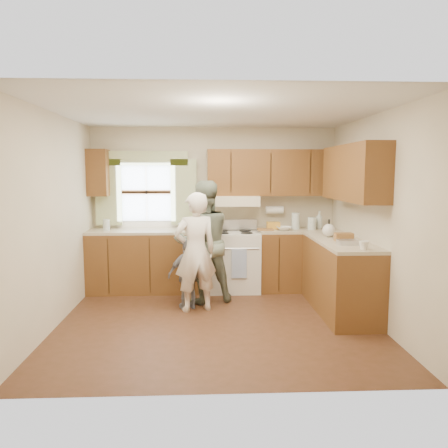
{
  "coord_description": "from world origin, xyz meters",
  "views": [
    {
      "loc": [
        -0.15,
        -5.13,
        1.81
      ],
      "look_at": [
        0.1,
        0.4,
        1.15
      ],
      "focal_mm": 35.0,
      "sensor_mm": 36.0,
      "label": 1
    }
  ],
  "objects_px": {
    "stove": "(234,260)",
    "child": "(188,274)",
    "woman_right": "(204,242)",
    "woman_left": "(195,252)"
  },
  "relations": [
    {
      "from": "stove",
      "to": "woman_right",
      "type": "distance_m",
      "value": 0.84
    },
    {
      "from": "woman_right",
      "to": "child",
      "type": "relative_size",
      "value": 1.82
    },
    {
      "from": "woman_right",
      "to": "woman_left",
      "type": "bearing_deg",
      "value": 56.52
    },
    {
      "from": "stove",
      "to": "child",
      "type": "relative_size",
      "value": 1.15
    },
    {
      "from": "stove",
      "to": "woman_left",
      "type": "bearing_deg",
      "value": -120.35
    },
    {
      "from": "stove",
      "to": "child",
      "type": "bearing_deg",
      "value": -126.41
    },
    {
      "from": "woman_left",
      "to": "child",
      "type": "relative_size",
      "value": 1.67
    },
    {
      "from": "woman_right",
      "to": "child",
      "type": "distance_m",
      "value": 0.54
    },
    {
      "from": "child",
      "to": "woman_left",
      "type": "bearing_deg",
      "value": 128.63
    },
    {
      "from": "woman_right",
      "to": "child",
      "type": "height_order",
      "value": "woman_right"
    }
  ]
}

